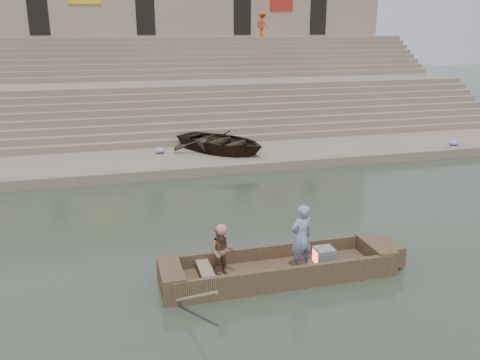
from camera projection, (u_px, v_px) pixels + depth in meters
name	position (u px, v px, depth m)	size (l,w,h in m)	color
ground	(295.00, 229.00, 14.61)	(120.00, 120.00, 0.00)	#283427
lower_landing	(230.00, 158.00, 21.94)	(32.00, 4.00, 0.40)	gray
mid_landing	(198.00, 107.00, 28.51)	(32.00, 3.00, 2.80)	gray
upper_landing	(179.00, 75.00, 34.63)	(32.00, 3.00, 5.20)	gray
ghat_steps	(193.00, 96.00, 29.96)	(32.00, 11.00, 5.20)	gray
building_wall	(170.00, 30.00, 37.44)	(32.00, 5.07, 11.20)	gray
main_rowboat	(279.00, 273.00, 11.73)	(5.00, 1.30, 0.22)	brown
rowboat_trim	(287.00, 265.00, 11.72)	(6.04, 2.63, 1.86)	brown
standing_man	(301.00, 238.00, 11.48)	(0.59, 0.38, 1.61)	navy
rowing_man	(222.00, 251.00, 11.24)	(0.58, 0.45, 1.19)	#226845
television	(323.00, 256.00, 11.92)	(0.46, 0.42, 0.40)	slate
beached_rowboat	(221.00, 142.00, 22.04)	(3.14, 4.39, 0.91)	#2D2116
pedestrian	(262.00, 24.00, 34.72)	(1.10, 0.63, 1.70)	#B2491E
cloth_bundles	(312.00, 146.00, 22.63)	(14.08, 2.55, 0.26)	#3F5999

